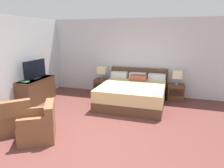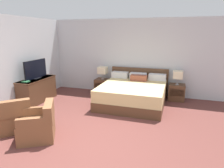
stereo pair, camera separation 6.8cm
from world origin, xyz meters
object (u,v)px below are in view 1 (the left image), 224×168
at_px(table_lamp_left, 102,70).
at_px(dresser, 37,90).
at_px(table_lamp_right, 177,75).
at_px(bed, 133,93).
at_px(nightstand_left, 102,86).
at_px(nightstand_right, 176,92).
at_px(book_red_cover, 25,82).
at_px(armchair_by_window, 15,118).
at_px(tv, 35,70).
at_px(armchair_companion, 39,126).

height_order(table_lamp_left, dresser, table_lamp_left).
bearing_deg(table_lamp_right, table_lamp_left, 180.00).
height_order(bed, nightstand_left, bed).
bearing_deg(nightstand_left, table_lamp_left, 90.00).
xyz_separation_m(nightstand_left, nightstand_right, (2.55, 0.00, 0.00)).
xyz_separation_m(bed, book_red_cover, (-2.92, -1.22, 0.43)).
bearing_deg(dresser, nightstand_right, 19.61).
height_order(nightstand_right, armchair_by_window, armchair_by_window).
bearing_deg(book_red_cover, nightstand_right, 25.14).
xyz_separation_m(bed, armchair_by_window, (-2.16, -2.53, -0.05)).
height_order(table_lamp_left, table_lamp_right, same).
bearing_deg(book_red_cover, table_lamp_right, 25.16).
bearing_deg(table_lamp_left, bed, -30.35).
bearing_deg(bed, table_lamp_right, 30.37).
relative_size(bed, tv, 2.15).
height_order(nightstand_left, armchair_by_window, armchair_by_window).
bearing_deg(bed, book_red_cover, -157.28).
bearing_deg(tv, book_red_cover, -89.70).
xyz_separation_m(nightstand_right, table_lamp_left, (-2.55, 0.00, 0.58)).
distance_m(dresser, book_red_cover, 0.60).
bearing_deg(nightstand_left, table_lamp_right, 0.03).
bearing_deg(book_red_cover, bed, 22.72).
bearing_deg(armchair_by_window, bed, 49.54).
bearing_deg(table_lamp_left, book_red_cover, -129.85).
distance_m(book_red_cover, armchair_companion, 2.16).
height_order(nightstand_right, dresser, dresser).
distance_m(bed, table_lamp_right, 1.56).
distance_m(table_lamp_left, book_red_cover, 2.57).
bearing_deg(dresser, book_red_cover, -89.38).
height_order(tv, book_red_cover, tv).
bearing_deg(tv, bed, 14.20).
relative_size(nightstand_left, book_red_cover, 2.66).
xyz_separation_m(table_lamp_left, table_lamp_right, (2.55, 0.00, 0.00)).
height_order(bed, table_lamp_right, table_lamp_right).
bearing_deg(table_lamp_left, dresser, -137.76).
height_order(table_lamp_right, dresser, table_lamp_right).
distance_m(nightstand_right, book_red_cover, 4.67).
bearing_deg(dresser, table_lamp_left, 42.24).
relative_size(nightstand_right, table_lamp_left, 1.17).
bearing_deg(armchair_companion, nightstand_right, 52.04).
bearing_deg(table_lamp_right, nightstand_left, -179.97).
xyz_separation_m(table_lamp_left, armchair_by_window, (-0.88, -3.28, -0.55)).
bearing_deg(bed, nightstand_left, 149.70).
xyz_separation_m(bed, armchair_companion, (-1.40, -2.68, -0.05)).
distance_m(bed, nightstand_right, 1.48).
xyz_separation_m(nightstand_right, book_red_cover, (-4.20, -1.97, 0.50)).
bearing_deg(dresser, armchair_companion, -51.65).
bearing_deg(table_lamp_right, nightstand_right, -90.00).
bearing_deg(armchair_companion, book_red_cover, 136.23).
distance_m(nightstand_right, tv, 4.52).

